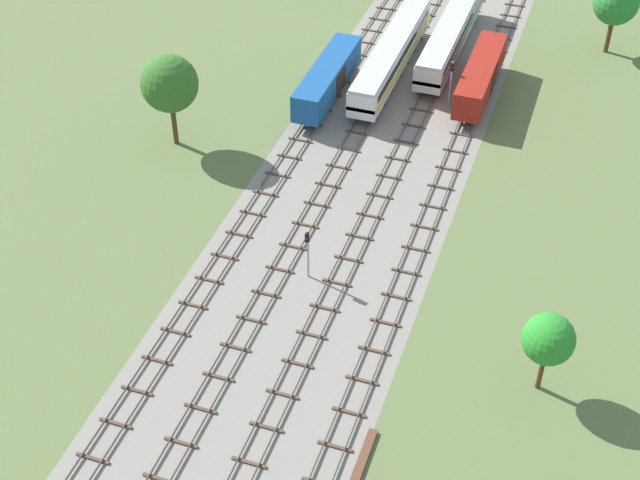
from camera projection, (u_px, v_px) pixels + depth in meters
ground_plane at (391, 120)px, 89.19m from camera, size 480.00×480.00×0.00m
ballast_bed at (391, 119)px, 89.19m from camera, size 18.44×176.00×0.01m
track_far_left at (326, 101)px, 91.64m from camera, size 2.40×126.00×0.29m
track_left at (371, 109)px, 90.43m from camera, size 2.40×126.00×0.29m
track_centre_left at (417, 117)px, 89.23m from camera, size 2.40×126.00×0.29m
track_centre at (465, 126)px, 88.02m from camera, size 2.40×126.00×0.29m
freight_boxcar_far_left_nearest at (328, 78)px, 90.61m from camera, size 2.87×14.00×3.60m
freight_boxcar_centre_near at (480, 75)px, 90.99m from camera, size 2.87×14.00×3.60m
passenger_coach_left_mid at (391, 54)px, 94.07m from camera, size 2.96×22.00×3.80m
passenger_coach_centre_left_midfar at (451, 32)px, 97.84m from camera, size 2.96×22.00×3.80m
signal_post_nearest at (308, 248)px, 69.52m from camera, size 0.28×0.47×4.63m
signal_post_near at (451, 79)px, 88.81m from camera, size 0.28×0.47×5.14m
lineside_tree_0 at (616, 2)px, 96.21m from camera, size 4.92×4.92×8.32m
lineside_tree_1 at (169, 84)px, 81.89m from camera, size 5.34×5.34×9.13m
lineside_tree_4 at (548, 339)px, 59.62m from camera, size 3.61×3.61×6.59m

